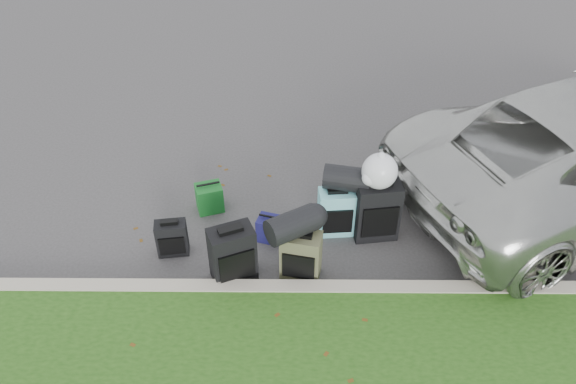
{
  "coord_description": "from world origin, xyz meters",
  "views": [
    {
      "loc": [
        -0.06,
        -5.31,
        5.0
      ],
      "look_at": [
        -0.1,
        0.2,
        0.55
      ],
      "focal_mm": 35.0,
      "sensor_mm": 36.0,
      "label": 1
    }
  ],
  "objects_px": {
    "suitcase_small_black": "(172,238)",
    "suitcase_large_black_right": "(377,210)",
    "suitcase_large_black_left": "(233,255)",
    "suitcase_teal": "(336,212)",
    "tote_green": "(209,198)",
    "tote_navy": "(270,229)",
    "suitcase_olive": "(301,255)"
  },
  "relations": [
    {
      "from": "suitcase_large_black_left",
      "to": "tote_green",
      "type": "bearing_deg",
      "value": 86.34
    },
    {
      "from": "suitcase_small_black",
      "to": "suitcase_olive",
      "type": "relative_size",
      "value": 0.75
    },
    {
      "from": "suitcase_small_black",
      "to": "suitcase_large_black_left",
      "type": "relative_size",
      "value": 0.64
    },
    {
      "from": "suitcase_small_black",
      "to": "tote_navy",
      "type": "bearing_deg",
      "value": 3.92
    },
    {
      "from": "suitcase_olive",
      "to": "suitcase_teal",
      "type": "xyz_separation_m",
      "value": [
        0.46,
        0.76,
        0.01
      ]
    },
    {
      "from": "suitcase_small_black",
      "to": "suitcase_large_black_left",
      "type": "height_order",
      "value": "suitcase_large_black_left"
    },
    {
      "from": "suitcase_small_black",
      "to": "tote_green",
      "type": "distance_m",
      "value": 0.91
    },
    {
      "from": "suitcase_olive",
      "to": "tote_green",
      "type": "xyz_separation_m",
      "value": [
        -1.22,
        1.19,
        -0.12
      ]
    },
    {
      "from": "suitcase_olive",
      "to": "suitcase_teal",
      "type": "distance_m",
      "value": 0.89
    },
    {
      "from": "suitcase_large_black_right",
      "to": "suitcase_large_black_left",
      "type": "bearing_deg",
      "value": -164.69
    },
    {
      "from": "suitcase_teal",
      "to": "suitcase_large_black_right",
      "type": "distance_m",
      "value": 0.51
    },
    {
      "from": "suitcase_large_black_left",
      "to": "suitcase_olive",
      "type": "xyz_separation_m",
      "value": [
        0.79,
        0.04,
        -0.05
      ]
    },
    {
      "from": "suitcase_small_black",
      "to": "suitcase_large_black_right",
      "type": "bearing_deg",
      "value": -0.35
    },
    {
      "from": "suitcase_large_black_right",
      "to": "tote_green",
      "type": "xyz_separation_m",
      "value": [
        -2.17,
        0.49,
        -0.21
      ]
    },
    {
      "from": "suitcase_olive",
      "to": "suitcase_large_black_right",
      "type": "height_order",
      "value": "suitcase_large_black_right"
    },
    {
      "from": "tote_green",
      "to": "suitcase_olive",
      "type": "bearing_deg",
      "value": -62.29
    },
    {
      "from": "suitcase_olive",
      "to": "tote_navy",
      "type": "bearing_deg",
      "value": 133.59
    },
    {
      "from": "suitcase_small_black",
      "to": "suitcase_large_black_right",
      "type": "relative_size",
      "value": 0.58
    },
    {
      "from": "suitcase_olive",
      "to": "tote_green",
      "type": "height_order",
      "value": "suitcase_olive"
    },
    {
      "from": "suitcase_olive",
      "to": "tote_navy",
      "type": "relative_size",
      "value": 1.91
    },
    {
      "from": "tote_green",
      "to": "tote_navy",
      "type": "distance_m",
      "value": 1.02
    },
    {
      "from": "suitcase_olive",
      "to": "suitcase_teal",
      "type": "bearing_deg",
      "value": 70.89
    },
    {
      "from": "suitcase_small_black",
      "to": "suitcase_large_black_right",
      "type": "xyz_separation_m",
      "value": [
        2.53,
        0.34,
        0.17
      ]
    },
    {
      "from": "suitcase_large_black_left",
      "to": "suitcase_teal",
      "type": "bearing_deg",
      "value": 10.29
    },
    {
      "from": "suitcase_small_black",
      "to": "tote_green",
      "type": "height_order",
      "value": "suitcase_small_black"
    },
    {
      "from": "suitcase_large_black_left",
      "to": "tote_navy",
      "type": "xyz_separation_m",
      "value": [
        0.41,
        0.66,
        -0.2
      ]
    },
    {
      "from": "suitcase_large_black_right",
      "to": "tote_navy",
      "type": "xyz_separation_m",
      "value": [
        -1.34,
        -0.09,
        -0.24
      ]
    },
    {
      "from": "suitcase_large_black_left",
      "to": "suitcase_teal",
      "type": "relative_size",
      "value": 1.13
    },
    {
      "from": "suitcase_large_black_left",
      "to": "suitcase_teal",
      "type": "height_order",
      "value": "suitcase_large_black_left"
    },
    {
      "from": "suitcase_olive",
      "to": "suitcase_teal",
      "type": "relative_size",
      "value": 0.97
    },
    {
      "from": "suitcase_small_black",
      "to": "suitcase_teal",
      "type": "xyz_separation_m",
      "value": [
        2.04,
        0.4,
        0.09
      ]
    },
    {
      "from": "suitcase_large_black_left",
      "to": "tote_green",
      "type": "relative_size",
      "value": 1.9
    }
  ]
}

